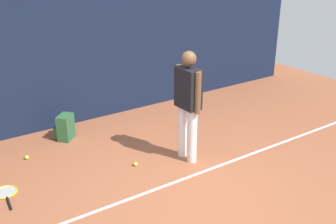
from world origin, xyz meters
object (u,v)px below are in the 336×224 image
object	(u,v)px
backpack	(65,128)
tennis_ball_near_player	(135,164)
tennis_ball_by_fence	(27,157)
tennis_racket	(6,193)
tennis_player	(188,100)

from	to	relation	value
backpack	tennis_ball_near_player	xyz separation A→B (m)	(0.53, -1.47, -0.18)
tennis_ball_by_fence	tennis_racket	bearing A→B (deg)	-122.76
tennis_racket	tennis_player	bearing A→B (deg)	-97.28
tennis_racket	tennis_ball_by_fence	bearing A→B (deg)	-27.78
backpack	tennis_ball_by_fence	world-z (taller)	backpack
backpack	tennis_player	bearing A→B (deg)	84.20
tennis_ball_near_player	tennis_ball_by_fence	bearing A→B (deg)	138.98
tennis_player	tennis_ball_by_fence	distance (m)	2.65
tennis_player	tennis_racket	world-z (taller)	tennis_player
tennis_ball_by_fence	tennis_ball_near_player	bearing A→B (deg)	-41.02
backpack	tennis_ball_by_fence	xyz separation A→B (m)	(-0.77, -0.35, -0.18)
backpack	tennis_ball_near_player	distance (m)	1.57
tennis_player	tennis_racket	distance (m)	2.82
tennis_player	tennis_ball_near_player	distance (m)	1.24
tennis_racket	backpack	xyz separation A→B (m)	(1.28, 1.15, 0.20)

